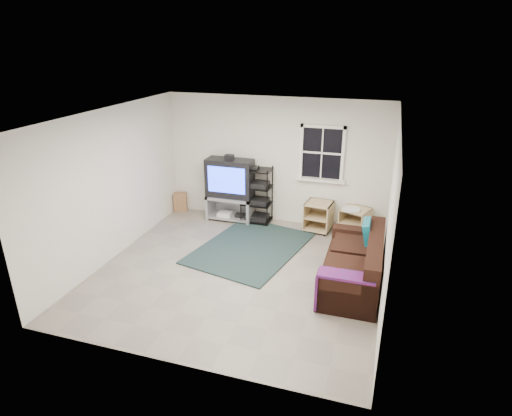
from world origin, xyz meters
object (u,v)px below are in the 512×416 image
(side_table_left, at_px, (319,215))
(sofa, at_px, (355,266))
(tv_unit, at_px, (230,185))
(side_table_right, at_px, (355,219))
(av_rack, at_px, (257,199))

(side_table_left, distance_m, sofa, 2.09)
(tv_unit, bearing_deg, side_table_right, 0.47)
(tv_unit, height_order, av_rack, tv_unit)
(av_rack, distance_m, sofa, 2.91)
(tv_unit, height_order, side_table_right, tv_unit)
(sofa, bearing_deg, side_table_right, 95.06)
(av_rack, height_order, sofa, av_rack)
(sofa, bearing_deg, tv_unit, 146.25)
(side_table_left, bearing_deg, side_table_right, -0.92)
(av_rack, xyz_separation_m, sofa, (2.21, -1.88, -0.21))
(tv_unit, bearing_deg, side_table_left, 1.00)
(av_rack, bearing_deg, sofa, -40.50)
(tv_unit, height_order, sofa, tv_unit)
(tv_unit, relative_size, av_rack, 1.18)
(side_table_left, bearing_deg, av_rack, -179.68)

